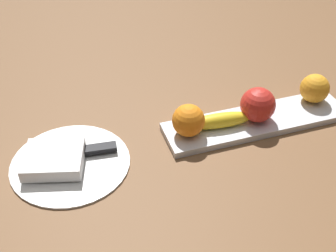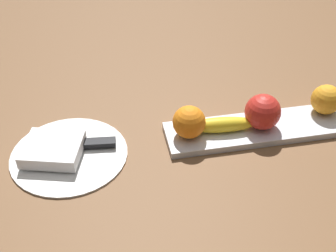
% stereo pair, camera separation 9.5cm
% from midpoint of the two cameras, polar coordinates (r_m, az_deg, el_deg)
% --- Properties ---
extents(ground_plane, '(2.40, 2.40, 0.00)m').
position_cam_midpoint_polar(ground_plane, '(1.03, 7.66, -0.10)').
color(ground_plane, brown).
extents(fruit_tray, '(0.44, 0.11, 0.02)m').
position_cam_midpoint_polar(fruit_tray, '(1.04, 8.86, 0.61)').
color(fruit_tray, silver).
rests_on(fruit_tray, ground_plane).
extents(apple, '(0.08, 0.08, 0.08)m').
position_cam_midpoint_polar(apple, '(1.00, 9.06, 2.61)').
color(apple, red).
rests_on(apple, fruit_tray).
extents(banana, '(0.16, 0.05, 0.03)m').
position_cam_midpoint_polar(banana, '(0.98, 4.11, 0.51)').
color(banana, yellow).
rests_on(banana, fruit_tray).
extents(orange_near_apple, '(0.07, 0.07, 0.07)m').
position_cam_midpoint_polar(orange_near_apple, '(1.10, 16.28, 4.64)').
color(orange_near_apple, orange).
rests_on(orange_near_apple, fruit_tray).
extents(orange_near_banana, '(0.07, 0.07, 0.07)m').
position_cam_midpoint_polar(orange_near_banana, '(0.96, -0.24, 0.79)').
color(orange_near_banana, orange).
rests_on(orange_near_banana, fruit_tray).
extents(dinner_plate, '(0.25, 0.25, 0.01)m').
position_cam_midpoint_polar(dinner_plate, '(0.96, -15.45, -4.61)').
color(dinner_plate, white).
rests_on(dinner_plate, ground_plane).
extents(folded_napkin, '(0.14, 0.13, 0.03)m').
position_cam_midpoint_polar(folded_napkin, '(0.95, -17.50, -4.16)').
color(folded_napkin, white).
rests_on(folded_napkin, dinner_plate).
extents(knife, '(0.18, 0.04, 0.01)m').
position_cam_midpoint_polar(knife, '(0.96, -13.15, -3.25)').
color(knife, silver).
rests_on(knife, dinner_plate).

